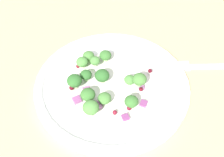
{
  "coord_description": "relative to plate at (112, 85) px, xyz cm",
  "views": [
    {
      "loc": [
        31.08,
        -17.41,
        43.28
      ],
      "look_at": [
        -1.0,
        -1.44,
        2.7
      ],
      "focal_mm": 48.8,
      "sensor_mm": 36.0,
      "label": 1
    }
  ],
  "objects": [
    {
      "name": "plate",
      "position": [
        0.0,
        0.0,
        0.0
      ],
      "size": [
        28.15,
        28.15,
        1.7
      ],
      "color": "white",
      "rests_on": "ground_plane"
    },
    {
      "name": "onion_bit_0",
      "position": [
        3.62,
        -4.42,
        1.01
      ],
      "size": [
        1.63,
        1.6,
        0.53
      ],
      "primitive_type": "cube",
      "rotation": [
        0.0,
        0.0,
        1.24
      ],
      "color": "#A35B93",
      "rests_on": "plate"
    },
    {
      "name": "broccoli_floret_5",
      "position": [
        3.4,
        -3.11,
        1.77
      ],
      "size": [
        2.31,
        2.31,
        2.34
      ],
      "color": "#8EB77A",
      "rests_on": "plate"
    },
    {
      "name": "broccoli_floret_2",
      "position": [
        -2.86,
        -3.82,
        1.81
      ],
      "size": [
        2.14,
        2.14,
        2.17
      ],
      "color": "#8EB77A",
      "rests_on": "plate"
    },
    {
      "name": "cranberry_2",
      "position": [
        6.46,
        0.01,
        0.91
      ],
      "size": [
        0.83,
        0.83,
        0.83
      ],
      "primitive_type": "sphere",
      "color": "maroon",
      "rests_on": "plate"
    },
    {
      "name": "broccoli_floret_4",
      "position": [
        1.58,
        2.74,
        1.66
      ],
      "size": [
        1.99,
        1.99,
        2.02
      ],
      "color": "#8EB77A",
      "rests_on": "plate"
    },
    {
      "name": "onion_bit_2",
      "position": [
        3.45,
        4.14,
        0.79
      ],
      "size": [
        1.1,
        1.2,
        0.53
      ],
      "primitive_type": "cube",
      "rotation": [
        0.0,
        0.0,
        2.81
      ],
      "color": "#A35B93",
      "rests_on": "plate"
    },
    {
      "name": "onion_bit_5",
      "position": [
        0.78,
        -7.22,
        1.0
      ],
      "size": [
        1.31,
        1.38,
        0.57
      ],
      "primitive_type": "cube",
      "rotation": [
        0.0,
        0.0,
        1.59
      ],
      "color": "#934C84",
      "rests_on": "plate"
    },
    {
      "name": "cranberry_1",
      "position": [
        1.02,
        7.35,
        1.28
      ],
      "size": [
        0.8,
        0.8,
        0.8
      ],
      "primitive_type": "sphere",
      "color": "#4C0A14",
      "rests_on": "plate"
    },
    {
      "name": "broccoli_floret_3",
      "position": [
        -7.25,
        -1.42,
        1.69
      ],
      "size": [
        2.2,
        2.2,
        2.22
      ],
      "color": "#9EC684",
      "rests_on": "plate"
    },
    {
      "name": "broccoli_floret_7",
      "position": [
        -6.12,
        -3.17,
        1.87
      ],
      "size": [
        2.25,
        2.25,
        2.28
      ],
      "color": "#ADD18E",
      "rests_on": "plate"
    },
    {
      "name": "broccoli_floret_12",
      "position": [
        6.18,
        0.53,
        2.02
      ],
      "size": [
        2.35,
        2.35,
        2.38
      ],
      "color": "#8EB77A",
      "rests_on": "plate"
    },
    {
      "name": "broccoli_floret_1",
      "position": [
        -1.95,
        -6.34,
        2.43
      ],
      "size": [
        2.66,
        2.66,
        2.7
      ],
      "color": "#9EC684",
      "rests_on": "plate"
    },
    {
      "name": "onion_bit_4",
      "position": [
        -0.54,
        -4.71,
        0.63
      ],
      "size": [
        1.49,
        1.44,
        0.41
      ],
      "primitive_type": "cube",
      "rotation": [
        0.0,
        0.0,
        1.48
      ],
      "color": "#A35B93",
      "rests_on": "plate"
    },
    {
      "name": "dressing_pool",
      "position": [
        0.0,
        0.0,
        0.44
      ],
      "size": [
        16.33,
        16.33,
        0.2
      ],
      "primitive_type": "cylinder",
      "color": "white",
      "rests_on": "plate"
    },
    {
      "name": "ground_plane",
      "position": [
        1.0,
        1.44,
        -1.86
      ],
      "size": [
        180.0,
        180.0,
        2.0
      ],
      "primitive_type": "cube",
      "color": "tan"
    },
    {
      "name": "onion_bit_3",
      "position": [
        7.83,
        -1.44,
        0.91
      ],
      "size": [
        1.29,
        1.34,
        0.37
      ],
      "primitive_type": "cube",
      "rotation": [
        0.0,
        0.0,
        3.0
      ],
      "color": "#843D75",
      "rests_on": "plate"
    },
    {
      "name": "cranberry_0",
      "position": [
        -1.67,
        -7.09,
        1.3
      ],
      "size": [
        0.91,
        0.91,
        0.91
      ],
      "primitive_type": "sphere",
      "color": "#4C0A14",
      "rests_on": "plate"
    },
    {
      "name": "cranberry_5",
      "position": [
        6.29,
        -2.62,
        1.07
      ],
      "size": [
        0.78,
        0.78,
        0.78
      ],
      "primitive_type": "sphere",
      "color": "maroon",
      "rests_on": "plate"
    },
    {
      "name": "cranberry_4",
      "position": [
        4.09,
        3.62,
        1.29
      ],
      "size": [
        0.71,
        0.71,
        0.71
      ],
      "primitive_type": "sphere",
      "color": "maroon",
      "rests_on": "plate"
    },
    {
      "name": "broccoli_floret_6",
      "position": [
        4.58,
        -6.11,
        2.43
      ],
      "size": [
        2.7,
        2.7,
        2.74
      ],
      "color": "#9EC684",
      "rests_on": "plate"
    },
    {
      "name": "onion_bit_1",
      "position": [
        6.76,
        2.61,
        1.0
      ],
      "size": [
        1.72,
        1.73,
        0.33
      ],
      "primitive_type": "cube",
      "rotation": [
        0.0,
        0.0,
        2.28
      ],
      "color": "#843D75",
      "rests_on": "plate"
    },
    {
      "name": "broccoli_floret_10",
      "position": [
        -1.17,
        -1.39,
        2.1
      ],
      "size": [
        2.65,
        2.65,
        2.68
      ],
      "color": "#ADD18E",
      "rests_on": "plate"
    },
    {
      "name": "broccoli_floret_0",
      "position": [
        -5.11,
        -1.0,
        2.13
      ],
      "size": [
        1.93,
        1.93,
        1.95
      ],
      "color": "#ADD18E",
      "rests_on": "plate"
    },
    {
      "name": "fork",
      "position": [
        3.99,
        20.22,
        -0.61
      ],
      "size": [
        9.45,
        17.63,
        0.5
      ],
      "color": "silver",
      "rests_on": "ground_plane"
    },
    {
      "name": "broccoli_floret_8",
      "position": [
        1.59,
        -5.36,
        2.02
      ],
      "size": [
        2.53,
        2.53,
        2.56
      ],
      "color": "#8EB77A",
      "rests_on": "plate"
    },
    {
      "name": "broccoli_floret_11",
      "position": [
        -5.75,
        0.98,
        1.91
      ],
      "size": [
        2.28,
        2.28,
        2.31
      ],
      "color": "#ADD18E",
      "rests_on": "plate"
    },
    {
      "name": "cranberry_3",
      "position": [
        -6.52,
        -3.98,
        0.77
      ],
      "size": [
        0.74,
        0.74,
        0.74
      ],
      "primitive_type": "sphere",
      "color": "maroon",
      "rests_on": "plate"
    },
    {
      "name": "broccoli_floret_9",
      "position": [
        2.96,
        3.9,
        2.63
      ],
      "size": [
        2.51,
        2.51,
        2.54
      ],
      "color": "#8EB77A",
      "rests_on": "plate"
    }
  ]
}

